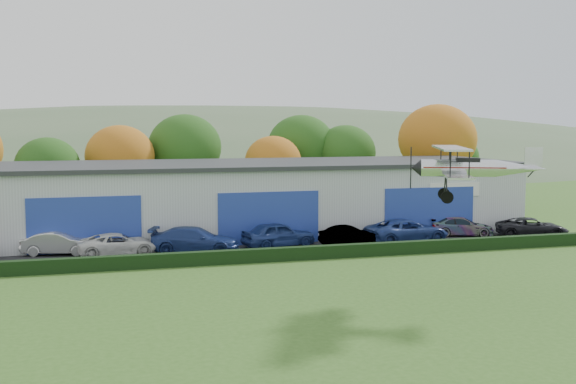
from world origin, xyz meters
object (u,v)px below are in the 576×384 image
object	(u,v)px
car_6	(407,231)
car_1	(59,243)
car_2	(118,244)
car_4	(278,234)
biplane	(469,166)
car_8	(532,227)
car_5	(350,236)
car_7	(461,226)
hangar	(249,197)
car_3	(195,240)

from	to	relation	value
car_6	car_1	bearing A→B (deg)	79.32
car_1	car_2	bearing A→B (deg)	-95.80
car_4	biplane	size ratio (longest dim) A/B	0.74
car_4	car_1	bearing A→B (deg)	74.17
car_1	car_2	world-z (taller)	car_1
car_4	car_8	world-z (taller)	car_4
car_5	car_7	bearing A→B (deg)	-72.34
car_2	car_7	world-z (taller)	car_2
car_7	biplane	bearing A→B (deg)	168.88
car_8	biplane	world-z (taller)	biplane
car_2	biplane	world-z (taller)	biplane
car_2	car_6	xyz separation A→B (m)	(19.23, -0.67, 0.13)
hangar	car_5	bearing A→B (deg)	-59.08
hangar	car_8	distance (m)	20.83
car_1	car_4	bearing A→B (deg)	-81.76
car_3	biplane	distance (m)	19.10
biplane	car_3	bearing A→B (deg)	148.23
car_1	biplane	distance (m)	25.73
biplane	car_6	bearing A→B (deg)	98.02
car_1	car_2	distance (m)	3.78
car_2	car_8	bearing A→B (deg)	-97.52
car_1	car_5	size ratio (longest dim) A/B	1.08
car_6	car_8	bearing A→B (deg)	-97.24
car_6	car_4	bearing A→B (deg)	79.04
car_1	car_6	xyz separation A→B (m)	(22.81, -1.88, 0.08)
car_8	car_1	bearing A→B (deg)	106.58
hangar	car_4	world-z (taller)	hangar
car_1	biplane	bearing A→B (deg)	-118.90
car_3	car_7	size ratio (longest dim) A/B	1.21
car_1	car_5	distance (m)	18.71
biplane	car_2	bearing A→B (deg)	157.62
hangar	car_7	distance (m)	15.88
biplane	car_1	bearing A→B (deg)	161.53
car_3	hangar	bearing A→B (deg)	-16.03
hangar	car_4	bearing A→B (deg)	-87.76
hangar	biplane	size ratio (longest dim) A/B	6.12
car_8	car_2	bearing A→B (deg)	108.50
biplane	car_8	bearing A→B (deg)	69.86
hangar	car_7	xyz separation A→B (m)	(14.43, -6.34, -1.93)
car_5	car_2	bearing A→B (deg)	92.48
car_1	car_5	xyz separation A→B (m)	(18.60, -2.05, -0.05)
car_1	car_2	size ratio (longest dim) A/B	0.90
car_3	car_8	distance (m)	24.33
car_7	biplane	size ratio (longest dim) A/B	0.70
car_1	car_7	distance (m)	28.03
car_5	car_7	size ratio (longest dim) A/B	0.89
hangar	car_4	distance (m)	7.60
hangar	car_3	bearing A→B (deg)	-123.81
car_3	car_6	xyz separation A→B (m)	(14.55, -0.18, -0.00)
hangar	car_6	xyz separation A→B (m)	(9.21, -8.16, -1.80)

